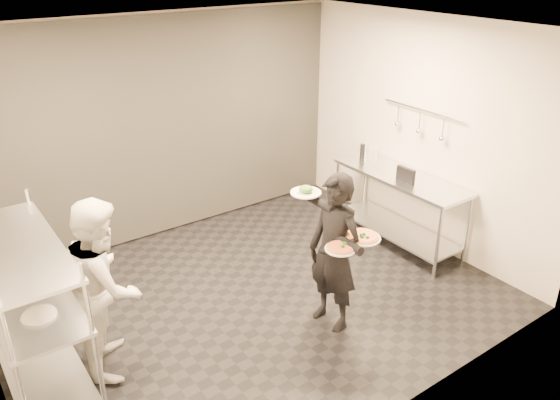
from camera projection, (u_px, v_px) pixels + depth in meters
room_shell at (195, 147)px, 6.20m from camera, size 5.00×4.00×2.80m
pass_rack at (32, 309)px, 4.47m from camera, size 0.60×1.60×1.50m
prep_counter at (399, 197)px, 6.81m from camera, size 0.60×1.80×0.92m
utensil_rail at (420, 122)px, 6.55m from camera, size 0.07×1.20×0.31m
waiter at (334, 253)px, 5.22m from camera, size 0.46×0.63×1.61m
chef at (105, 284)px, 4.72m from camera, size 0.88×0.97×1.62m
pizza_plate_near at (340, 248)px, 4.91m from camera, size 0.28×0.28×0.05m
pizza_plate_far at (362, 236)px, 5.04m from camera, size 0.34×0.34×0.05m
salad_plate at (306, 191)px, 5.16m from camera, size 0.29×0.29×0.07m
pos_monitor at (406, 175)px, 6.45m from camera, size 0.06×0.25×0.18m
bottle_green at (366, 152)px, 7.10m from camera, size 0.06×0.06×0.22m
bottle_clear at (377, 155)px, 7.08m from camera, size 0.05×0.05×0.17m
bottle_dark at (362, 152)px, 7.09m from camera, size 0.07×0.07×0.23m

